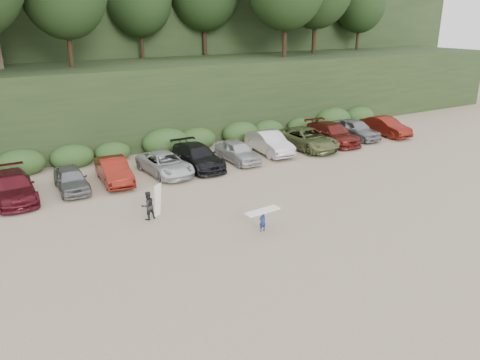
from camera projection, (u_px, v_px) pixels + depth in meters
ground at (253, 227)px, 22.49m from camera, size 120.00×120.00×0.00m
parked_cars at (201, 156)px, 31.32m from camera, size 39.34×5.91×1.62m
child_surfer at (262, 217)px, 21.83m from camera, size 1.80×0.62×1.06m
adult_surfer at (149, 205)px, 23.14m from camera, size 1.23×0.68×1.73m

